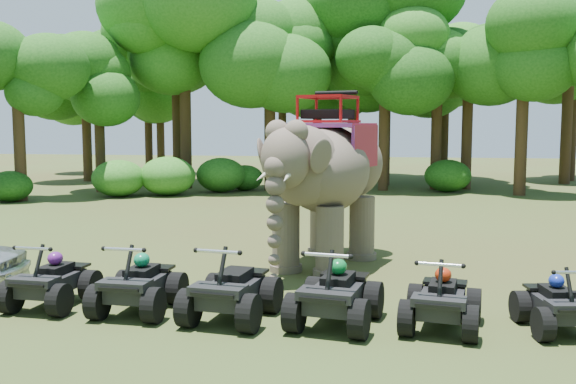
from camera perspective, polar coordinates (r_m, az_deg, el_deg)
name	(u,v)px	position (r m, az deg, el deg)	size (l,w,h in m)	color
ground	(279,288)	(13.56, -0.84, -8.54)	(110.00, 110.00, 0.00)	#47381E
elephant	(326,179)	(15.47, 3.39, 1.16)	(2.20, 5.00, 4.20)	brown
atv_0	(51,274)	(12.89, -20.30, -6.83)	(1.23, 1.69, 1.25)	black
atv_1	(139,277)	(12.07, -13.15, -7.33)	(1.29, 1.77, 1.31)	black
atv_2	(231,281)	(11.35, -5.05, -7.89)	(1.35, 1.85, 1.37)	black
atv_3	(336,285)	(11.04, 4.26, -8.28)	(1.35, 1.85, 1.37)	black
atv_4	(442,292)	(11.11, 13.53, -8.66)	(1.23, 1.69, 1.25)	black
atv_5	(559,297)	(11.61, 22.97, -8.61)	(1.13, 1.55, 1.15)	black
tree_0	(353,115)	(36.11, 5.77, 6.83)	(5.51, 5.51, 7.86)	#195114
tree_1	(437,109)	(34.65, 13.10, 7.17)	(5.86, 5.86, 8.38)	#195114
tree_2	(523,101)	(32.77, 20.14, 7.59)	(6.31, 6.31, 9.01)	#195114
tree_24	(19,123)	(30.90, -22.83, 5.71)	(4.89, 4.89, 6.98)	#195114
tree_25	(99,124)	(33.73, -16.42, 5.81)	(4.79, 4.79, 6.84)	#195114
tree_26	(185,95)	(34.69, -9.13, 8.55)	(6.97, 6.97, 9.95)	#195114
tree_27	(270,102)	(33.14, -1.64, 8.01)	(6.37, 6.37, 9.10)	#195114
tree_28	(385,87)	(36.48, 8.65, 9.23)	(7.69, 7.69, 10.98)	#195114
tree_29	(317,111)	(40.40, 2.64, 7.23)	(5.96, 5.96, 8.51)	#195114
tree_30	(282,121)	(41.53, -0.51, 6.33)	(5.07, 5.07, 7.25)	#195114
tree_31	(86,120)	(47.30, -17.48, 6.15)	(5.23, 5.23, 7.47)	#195114
tree_32	(445,112)	(40.36, 13.74, 6.93)	(5.82, 5.82, 8.32)	#195114
tree_33	(384,118)	(33.46, 8.53, 6.52)	(5.22, 5.22, 7.46)	#195114
tree_34	(160,120)	(44.42, -11.29, 6.32)	(5.21, 5.21, 7.44)	#195114
tree_35	(177,100)	(37.49, -9.84, 8.06)	(6.71, 6.71, 9.58)	#195114
tree_36	(148,120)	(45.20, -12.32, 6.23)	(5.15, 5.15, 7.35)	#195114
tree_37	(573,109)	(42.34, 24.00, 6.80)	(6.10, 6.10, 8.71)	#195114
tree_38	(355,112)	(42.11, 5.96, 7.07)	(5.87, 5.87, 8.39)	#195114
tree_39	(468,108)	(35.12, 15.68, 7.22)	(5.99, 5.99, 8.55)	#195114
tree_40	(569,109)	(43.78, 23.72, 6.77)	(6.10, 6.10, 8.71)	#195114
tree_41	(86,113)	(40.40, -17.51, 6.68)	(5.69, 5.69, 8.13)	#195114
tree_42	(568,94)	(40.05, 23.63, 7.95)	(7.13, 7.13, 10.19)	#195114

